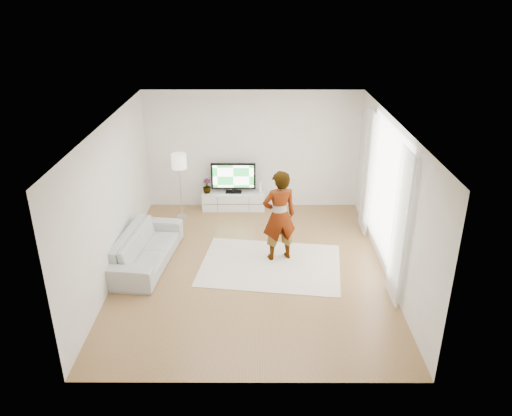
{
  "coord_description": "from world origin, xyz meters",
  "views": [
    {
      "loc": [
        0.11,
        -8.2,
        4.91
      ],
      "look_at": [
        0.08,
        0.4,
        1.07
      ],
      "focal_mm": 35.0,
      "sensor_mm": 36.0,
      "label": 1
    }
  ],
  "objects_px": {
    "television": "(233,177)",
    "player": "(279,216)",
    "sofa": "(146,248)",
    "floor_lamp": "(179,164)",
    "rug": "(270,265)",
    "media_console": "(234,201)"
  },
  "relations": [
    {
      "from": "media_console",
      "to": "rug",
      "type": "xyz_separation_m",
      "value": [
        0.82,
        -2.66,
        -0.2
      ]
    },
    {
      "from": "sofa",
      "to": "floor_lamp",
      "type": "xyz_separation_m",
      "value": [
        0.39,
        2.12,
        0.96
      ]
    },
    {
      "from": "television",
      "to": "player",
      "type": "relative_size",
      "value": 0.58
    },
    {
      "from": "rug",
      "to": "sofa",
      "type": "xyz_separation_m",
      "value": [
        -2.38,
        0.09,
        0.32
      ]
    },
    {
      "from": "player",
      "to": "sofa",
      "type": "xyz_separation_m",
      "value": [
        -2.54,
        -0.19,
        -0.59
      ]
    },
    {
      "from": "media_console",
      "to": "television",
      "type": "height_order",
      "value": "television"
    },
    {
      "from": "media_console",
      "to": "player",
      "type": "distance_m",
      "value": 2.67
    },
    {
      "from": "player",
      "to": "floor_lamp",
      "type": "relative_size",
      "value": 1.19
    },
    {
      "from": "rug",
      "to": "floor_lamp",
      "type": "bearing_deg",
      "value": 132.1
    },
    {
      "from": "media_console",
      "to": "player",
      "type": "height_order",
      "value": "player"
    },
    {
      "from": "media_console",
      "to": "sofa",
      "type": "distance_m",
      "value": 3.01
    },
    {
      "from": "media_console",
      "to": "floor_lamp",
      "type": "distance_m",
      "value": 1.66
    },
    {
      "from": "rug",
      "to": "player",
      "type": "distance_m",
      "value": 0.97
    },
    {
      "from": "rug",
      "to": "floor_lamp",
      "type": "relative_size",
      "value": 1.73
    },
    {
      "from": "television",
      "to": "floor_lamp",
      "type": "relative_size",
      "value": 0.69
    },
    {
      "from": "media_console",
      "to": "television",
      "type": "bearing_deg",
      "value": 90.0
    },
    {
      "from": "television",
      "to": "sofa",
      "type": "distance_m",
      "value": 3.07
    },
    {
      "from": "television",
      "to": "sofa",
      "type": "height_order",
      "value": "television"
    },
    {
      "from": "player",
      "to": "sofa",
      "type": "bearing_deg",
      "value": -11.67
    },
    {
      "from": "television",
      "to": "floor_lamp",
      "type": "distance_m",
      "value": 1.36
    },
    {
      "from": "television",
      "to": "player",
      "type": "distance_m",
      "value": 2.6
    },
    {
      "from": "television",
      "to": "rug",
      "type": "bearing_deg",
      "value": -73.04
    }
  ]
}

